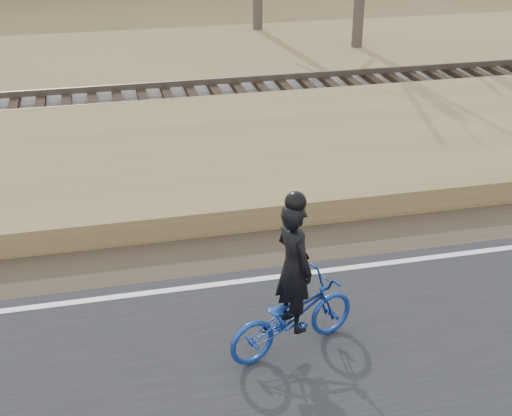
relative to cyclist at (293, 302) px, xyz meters
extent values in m
cube|color=olive|center=(-3.99, 5.69, -0.53)|extent=(120.00, 5.00, 0.44)
cube|color=slate|center=(-3.99, 9.49, -0.53)|extent=(120.00, 3.00, 0.45)
cube|color=black|center=(-3.99, 9.49, -0.23)|extent=(120.00, 2.40, 0.14)
cube|color=brown|center=(-3.99, 8.77, -0.09)|extent=(120.00, 0.07, 0.15)
cube|color=brown|center=(-3.99, 10.21, -0.09)|extent=(120.00, 0.07, 0.15)
imported|color=navy|center=(0.00, 0.00, -0.22)|extent=(1.92, 1.17, 0.95)
imported|color=black|center=(0.00, 0.00, 0.50)|extent=(0.58, 0.71, 1.69)
sphere|color=black|center=(0.00, 0.00, 1.37)|extent=(0.26, 0.26, 0.26)
camera|label=1|loc=(-2.16, -7.12, 4.92)|focal=50.00mm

